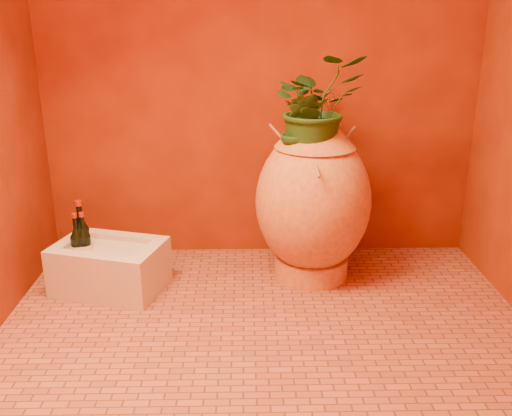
{
  "coord_description": "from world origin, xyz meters",
  "views": [
    {
      "loc": [
        -0.09,
        -2.28,
        1.41
      ],
      "look_at": [
        -0.04,
        0.35,
        0.5
      ],
      "focal_mm": 40.0,
      "sensor_mm": 36.0,
      "label": 1
    }
  ],
  "objects_px": {
    "wine_bottle_b": "(78,248)",
    "wine_bottle_a": "(85,247)",
    "wall_tap": "(329,104)",
    "amphora": "(313,201)",
    "stone_basin": "(110,268)",
    "wine_bottle_c": "(82,242)"
  },
  "relations": [
    {
      "from": "amphora",
      "to": "wine_bottle_c",
      "type": "distance_m",
      "value": 1.24
    },
    {
      "from": "amphora",
      "to": "wine_bottle_c",
      "type": "bearing_deg",
      "value": -173.92
    },
    {
      "from": "stone_basin",
      "to": "wine_bottle_c",
      "type": "height_order",
      "value": "wine_bottle_c"
    },
    {
      "from": "amphora",
      "to": "wine_bottle_a",
      "type": "height_order",
      "value": "amphora"
    },
    {
      "from": "stone_basin",
      "to": "wine_bottle_a",
      "type": "relative_size",
      "value": 2.12
    },
    {
      "from": "stone_basin",
      "to": "wine_bottle_c",
      "type": "relative_size",
      "value": 1.78
    },
    {
      "from": "stone_basin",
      "to": "wine_bottle_c",
      "type": "bearing_deg",
      "value": 173.01
    },
    {
      "from": "wine_bottle_b",
      "to": "wine_bottle_a",
      "type": "bearing_deg",
      "value": 11.71
    },
    {
      "from": "amphora",
      "to": "wine_bottle_b",
      "type": "relative_size",
      "value": 3.01
    },
    {
      "from": "stone_basin",
      "to": "wall_tap",
      "type": "bearing_deg",
      "value": 20.34
    },
    {
      "from": "wine_bottle_c",
      "to": "wine_bottle_b",
      "type": "bearing_deg",
      "value": -118.26
    },
    {
      "from": "stone_basin",
      "to": "wall_tap",
      "type": "distance_m",
      "value": 1.5
    },
    {
      "from": "wine_bottle_b",
      "to": "wall_tap",
      "type": "bearing_deg",
      "value": 18.78
    },
    {
      "from": "wine_bottle_a",
      "to": "wall_tap",
      "type": "bearing_deg",
      "value": 18.95
    },
    {
      "from": "wine_bottle_a",
      "to": "wall_tap",
      "type": "height_order",
      "value": "wall_tap"
    },
    {
      "from": "amphora",
      "to": "stone_basin",
      "type": "relative_size",
      "value": 1.42
    },
    {
      "from": "wine_bottle_b",
      "to": "wall_tap",
      "type": "height_order",
      "value": "wall_tap"
    },
    {
      "from": "amphora",
      "to": "wine_bottle_a",
      "type": "bearing_deg",
      "value": -172.68
    },
    {
      "from": "wine_bottle_b",
      "to": "wall_tap",
      "type": "xyz_separation_m",
      "value": [
        1.35,
        0.46,
        0.67
      ]
    },
    {
      "from": "wine_bottle_c",
      "to": "wall_tap",
      "type": "distance_m",
      "value": 1.54
    },
    {
      "from": "wall_tap",
      "to": "amphora",
      "type": "bearing_deg",
      "value": -110.15
    },
    {
      "from": "amphora",
      "to": "wine_bottle_c",
      "type": "height_order",
      "value": "amphora"
    }
  ]
}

